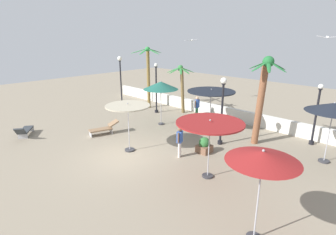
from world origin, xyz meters
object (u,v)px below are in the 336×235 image
(palm_tree_2, at_px, (181,81))
(lamp_post_3, at_px, (222,105))
(palm_tree_1, at_px, (262,92))
(lounge_chair_1, at_px, (104,128))
(patio_umbrella_2, at_px, (211,93))
(planter, at_px, (204,146))
(palm_tree_0, at_px, (148,70))
(guest_1, at_px, (180,139))
(lamp_post_1, at_px, (156,87))
(patio_umbrella_4, at_px, (334,108))
(seagull_1, at_px, (328,37))
(patio_umbrella_0, at_px, (263,158))
(lamp_post_0, at_px, (120,74))
(patio_umbrella_5, at_px, (161,86))
(patio_umbrella_3, at_px, (210,125))
(patio_umbrella_1, at_px, (128,109))
(lamp_post_2, at_px, (316,114))
(guest_0, at_px, (197,105))
(lounge_chair_0, at_px, (24,131))
(seagull_0, at_px, (191,40))

(palm_tree_2, bearing_deg, lamp_post_3, -29.31)
(palm_tree_1, height_order, lounge_chair_1, palm_tree_1)
(patio_umbrella_2, relative_size, planter, 3.58)
(palm_tree_0, distance_m, guest_1, 10.41)
(patio_umbrella_2, bearing_deg, lamp_post_1, 175.76)
(patio_umbrella_4, relative_size, seagull_1, 2.77)
(patio_umbrella_0, relative_size, guest_1, 1.87)
(lounge_chair_1, bearing_deg, lamp_post_1, 102.69)
(palm_tree_1, xyz_separation_m, lamp_post_1, (-8.98, 0.41, -0.96))
(lamp_post_1, bearing_deg, lamp_post_3, -14.64)
(patio_umbrella_2, relative_size, lamp_post_0, 0.71)
(patio_umbrella_4, bearing_deg, lounge_chair_1, -153.69)
(palm_tree_2, bearing_deg, planter, -39.05)
(patio_umbrella_5, distance_m, seagull_1, 10.57)
(patio_umbrella_3, xyz_separation_m, palm_tree_1, (-0.23, 5.09, 0.64))
(planter, bearing_deg, patio_umbrella_0, -39.08)
(patio_umbrella_0, bearing_deg, patio_umbrella_2, 134.03)
(palm_tree_0, relative_size, seagull_1, 4.63)
(patio_umbrella_1, xyz_separation_m, lamp_post_3, (2.99, 4.24, -0.04))
(lamp_post_2, height_order, guest_1, lamp_post_2)
(patio_umbrella_5, height_order, planter, patio_umbrella_5)
(patio_umbrella_2, bearing_deg, patio_umbrella_0, -45.97)
(palm_tree_1, relative_size, guest_0, 2.95)
(patio_umbrella_0, bearing_deg, patio_umbrella_3, 147.89)
(patio_umbrella_0, relative_size, seagull_1, 2.72)
(lamp_post_0, height_order, guest_1, lamp_post_0)
(patio_umbrella_5, xyz_separation_m, guest_1, (4.48, -3.00, -1.79))
(lamp_post_0, bearing_deg, palm_tree_2, 19.22)
(planter, bearing_deg, patio_umbrella_1, -138.51)
(patio_umbrella_0, relative_size, patio_umbrella_2, 0.99)
(patio_umbrella_3, xyz_separation_m, seagull_1, (1.31, 9.72, 3.50))
(patio_umbrella_2, bearing_deg, lamp_post_0, -179.89)
(patio_umbrella_3, bearing_deg, palm_tree_0, 150.52)
(patio_umbrella_3, distance_m, palm_tree_2, 10.50)
(patio_umbrella_0, distance_m, lounge_chair_0, 14.71)
(lounge_chair_0, bearing_deg, patio_umbrella_4, 32.72)
(patio_umbrella_4, height_order, lamp_post_2, lamp_post_2)
(patio_umbrella_2, bearing_deg, seagull_1, 43.30)
(guest_0, relative_size, seagull_0, 1.36)
(seagull_0, height_order, seagull_1, seagull_1)
(patio_umbrella_4, bearing_deg, palm_tree_1, -176.97)
(patio_umbrella_4, bearing_deg, lamp_post_1, 178.94)
(patio_umbrella_1, height_order, seagull_1, seagull_1)
(palm_tree_0, xyz_separation_m, guest_1, (8.56, -5.48, -2.24))
(patio_umbrella_0, distance_m, lamp_post_0, 18.10)
(patio_umbrella_2, relative_size, patio_umbrella_3, 1.06)
(lounge_chair_1, bearing_deg, guest_0, 72.85)
(lamp_post_2, relative_size, guest_1, 2.17)
(guest_1, bearing_deg, patio_umbrella_1, -151.73)
(lamp_post_3, height_order, lounge_chair_0, lamp_post_3)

